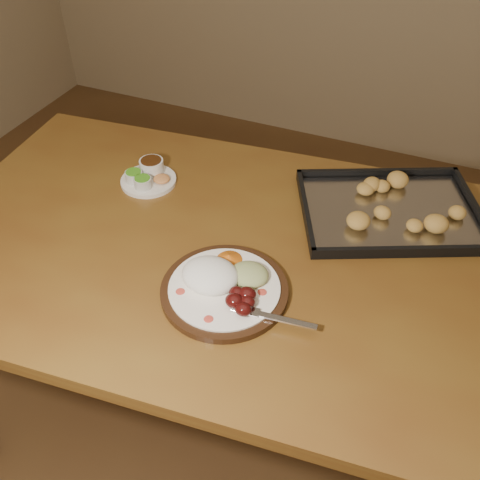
% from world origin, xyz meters
% --- Properties ---
extents(ground, '(4.00, 4.00, 0.00)m').
position_xyz_m(ground, '(0.00, 0.00, 0.00)').
color(ground, brown).
rests_on(ground, ground).
extents(dining_table, '(1.58, 1.04, 0.75)m').
position_xyz_m(dining_table, '(-0.07, 0.18, 0.65)').
color(dining_table, brown).
rests_on(dining_table, ground).
extents(dinner_plate, '(0.36, 0.28, 0.07)m').
position_xyz_m(dinner_plate, '(-0.02, 0.04, 0.77)').
color(dinner_plate, black).
rests_on(dinner_plate, dining_table).
extents(condiment_saucer, '(0.15, 0.15, 0.05)m').
position_xyz_m(condiment_saucer, '(-0.38, 0.34, 0.77)').
color(condiment_saucer, white).
rests_on(condiment_saucer, dining_table).
extents(baking_tray, '(0.55, 0.49, 0.05)m').
position_xyz_m(baking_tray, '(0.27, 0.46, 0.76)').
color(baking_tray, black).
rests_on(baking_tray, dining_table).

